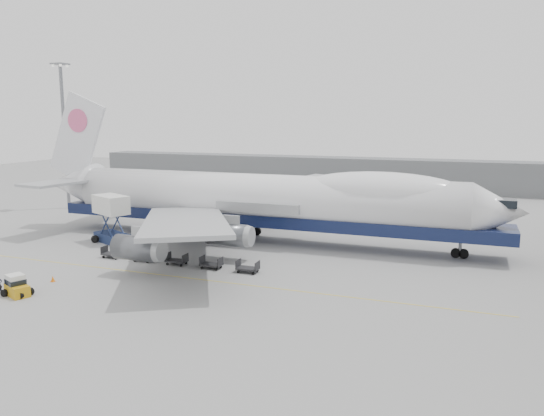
% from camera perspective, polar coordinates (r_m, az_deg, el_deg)
% --- Properties ---
extents(ground, '(260.00, 260.00, 0.00)m').
position_cam_1_polar(ground, '(59.77, -5.59, -5.99)').
color(ground, gray).
rests_on(ground, ground).
extents(apron_line, '(60.00, 0.15, 0.01)m').
position_cam_1_polar(apron_line, '(54.67, -8.37, -7.54)').
color(apron_line, gold).
rests_on(apron_line, ground).
extents(hangar, '(110.00, 8.00, 7.00)m').
position_cam_1_polar(hangar, '(127.31, 4.23, 3.96)').
color(hangar, slate).
rests_on(hangar, ground).
extents(floodlight_mast, '(2.40, 2.40, 25.43)m').
position_cam_1_polar(floodlight_mast, '(101.38, -21.45, 7.98)').
color(floodlight_mast, slate).
rests_on(floodlight_mast, ground).
extents(airliner, '(67.00, 55.30, 19.98)m').
position_cam_1_polar(airliner, '(69.09, -0.81, 0.96)').
color(airliner, white).
rests_on(airliner, ground).
extents(catering_truck, '(5.99, 5.16, 6.19)m').
position_cam_1_polar(catering_truck, '(72.02, -16.88, -0.85)').
color(catering_truck, '#19264C').
rests_on(catering_truck, ground).
extents(baggage_tug, '(3.00, 2.37, 1.94)m').
position_cam_1_polar(baggage_tug, '(54.31, -25.79, -7.59)').
color(baggage_tug, '#C18C12').
rests_on(baggage_tug, ground).
extents(traffic_cone, '(0.42, 0.42, 0.61)m').
position_cam_1_polar(traffic_cone, '(57.43, -22.51, -7.05)').
color(traffic_cone, orange).
rests_on(traffic_cone, ground).
extents(dolly_0, '(2.30, 1.35, 1.30)m').
position_cam_1_polar(dolly_0, '(64.60, -16.80, -4.68)').
color(dolly_0, '#2D2D30').
rests_on(dolly_0, ground).
extents(dolly_1, '(2.30, 1.35, 1.30)m').
position_cam_1_polar(dolly_1, '(62.14, -13.64, -5.10)').
color(dolly_1, '#2D2D30').
rests_on(dolly_1, ground).
extents(dolly_2, '(2.30, 1.35, 1.30)m').
position_cam_1_polar(dolly_2, '(59.89, -10.22, -5.54)').
color(dolly_2, '#2D2D30').
rests_on(dolly_2, ground).
extents(dolly_3, '(2.30, 1.35, 1.30)m').
position_cam_1_polar(dolly_3, '(57.88, -6.55, -5.98)').
color(dolly_3, '#2D2D30').
rests_on(dolly_3, ground).
extents(dolly_4, '(2.30, 1.35, 1.30)m').
position_cam_1_polar(dolly_4, '(56.12, -2.62, -6.43)').
color(dolly_4, '#2D2D30').
rests_on(dolly_4, ground).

